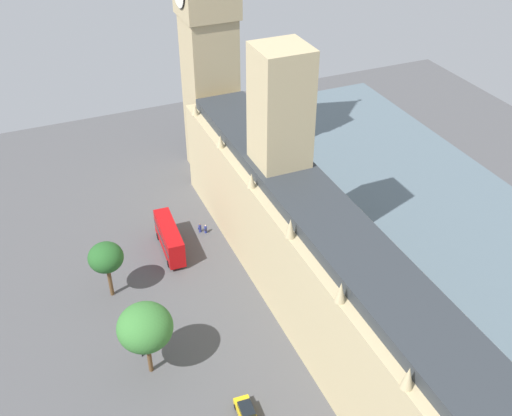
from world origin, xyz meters
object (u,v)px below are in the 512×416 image
parliament_building (320,261)px  pedestrian_under_trees (200,228)px  street_lamp_kerbside (138,331)px  plane_tree_near_tower (106,258)px  clock_tower (208,24)px  pedestrian_by_river_gate (206,229)px  car_yellow_cab_trailing (246,411)px  double_decker_bus_midblock (169,238)px  plane_tree_far_end (145,328)px

parliament_building → pedestrian_under_trees: 27.12m
parliament_building → street_lamp_kerbside: (24.21, -1.83, -4.82)m
parliament_building → plane_tree_near_tower: (25.30, -14.88, -2.54)m
parliament_building → clock_tower: 46.93m
parliament_building → street_lamp_kerbside: bearing=-4.3°
pedestrian_by_river_gate → pedestrian_under_trees: (0.78, -0.60, 0.04)m
car_yellow_cab_trailing → pedestrian_under_trees: bearing=83.6°
parliament_building → pedestrian_under_trees: bearing=-70.0°
parliament_building → double_decker_bus_midblock: parliament_building is taller
double_decker_bus_midblock → street_lamp_kerbside: 21.68m
parliament_building → car_yellow_cab_trailing: bearing=37.5°
pedestrian_under_trees → plane_tree_far_end: plane_tree_far_end is taller
double_decker_bus_midblock → street_lamp_kerbside: (9.51, 19.39, 1.92)m
clock_tower → plane_tree_far_end: (24.25, 44.07, -20.03)m
pedestrian_under_trees → plane_tree_near_tower: (16.51, 9.28, 6.10)m
street_lamp_kerbside → pedestrian_under_trees: bearing=-124.6°
double_decker_bus_midblock → car_yellow_cab_trailing: double_decker_bus_midblock is taller
pedestrian_by_river_gate → street_lamp_kerbside: 27.37m
clock_tower → pedestrian_under_trees: bearing=64.0°
car_yellow_cab_trailing → plane_tree_far_end: (8.41, -10.94, 6.69)m
pedestrian_under_trees → clock_tower: bearing=-17.8°
car_yellow_cab_trailing → plane_tree_near_tower: plane_tree_near_tower is taller
car_yellow_cab_trailing → plane_tree_near_tower: 29.08m
car_yellow_cab_trailing → street_lamp_kerbside: bearing=127.1°
plane_tree_far_end → street_lamp_kerbside: 4.06m
car_yellow_cab_trailing → double_decker_bus_midblock: bearing=92.8°
clock_tower → pedestrian_by_river_gate: size_ratio=34.32×
double_decker_bus_midblock → plane_tree_near_tower: 13.05m
double_decker_bus_midblock → street_lamp_kerbside: bearing=66.7°
parliament_building → street_lamp_kerbside: 24.75m
double_decker_bus_midblock → plane_tree_far_end: 24.34m
car_yellow_cab_trailing → pedestrian_under_trees: 36.52m
double_decker_bus_midblock → street_lamp_kerbside: size_ratio=1.62×
street_lamp_kerbside → car_yellow_cab_trailing: bearing=123.1°
plane_tree_far_end → pedestrian_under_trees: bearing=-120.9°
plane_tree_far_end → double_decker_bus_midblock: bearing=-112.3°
clock_tower → plane_tree_near_tower: bearing=47.7°
double_decker_bus_midblock → pedestrian_under_trees: double_decker_bus_midblock is taller
clock_tower → pedestrian_by_river_gate: clock_tower is taller
double_decker_bus_midblock → plane_tree_near_tower: plane_tree_near_tower is taller
pedestrian_by_river_gate → car_yellow_cab_trailing: bearing=93.5°
double_decker_bus_midblock → pedestrian_by_river_gate: 7.34m
pedestrian_under_trees → plane_tree_near_tower: plane_tree_near_tower is taller
street_lamp_kerbside → parliament_building: bearing=175.7°
pedestrian_by_river_gate → plane_tree_near_tower: size_ratio=0.17×
clock_tower → pedestrian_under_trees: clock_tower is taller
car_yellow_cab_trailing → pedestrian_under_trees: car_yellow_cab_trailing is taller
plane_tree_far_end → parliament_building: bearing=-178.0°
parliament_building → double_decker_bus_midblock: bearing=-55.3°
double_decker_bus_midblock → plane_tree_far_end: bearing=70.6°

